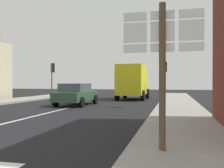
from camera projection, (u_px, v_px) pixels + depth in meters
ground_plane at (68, 108)px, 15.22m from camera, size 80.00×80.00×0.00m
sidewalk_right at (181, 114)px, 11.76m from camera, size 2.66×44.00×0.14m
lane_centre_stripe at (32, 117)px, 11.33m from camera, size 0.16×12.00×0.01m
sedan_far at (76, 94)px, 17.08m from camera, size 2.02×4.23×1.47m
delivery_truck at (133, 81)px, 22.81m from camera, size 2.55×5.04×3.05m
route_sign_post at (162, 61)px, 5.29m from camera, size 1.66×0.14×3.20m
traffic_light_far_left at (53, 72)px, 25.03m from camera, size 0.30×0.49×3.42m
traffic_light_far_right at (165, 72)px, 22.72m from camera, size 0.30×0.49×3.39m
traffic_light_near_right at (161, 63)px, 15.29m from camera, size 0.30×0.49×3.67m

